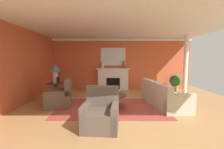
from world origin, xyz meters
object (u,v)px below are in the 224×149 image
coffee_table (111,98)px  side_table (55,91)px  mantel_mirror (112,57)px  vase_mantel_right (123,64)px  potted_plant (174,82)px  armchair_near_window (59,98)px  sofa (162,97)px  armchair_facing_fireplace (101,115)px  fireplace (112,80)px  vase_mantel_left (102,66)px  vase_on_side_table (57,80)px  table_lamp (54,70)px

coffee_table → side_table: size_ratio=1.43×
mantel_mirror → side_table: bearing=-134.7°
coffee_table → vase_mantel_right: size_ratio=2.47×
mantel_mirror → potted_plant: 3.43m
armchair_near_window → vase_mantel_right: vase_mantel_right is taller
sofa → armchair_facing_fireplace: 2.68m
fireplace → potted_plant: 3.17m
side_table → vase_mantel_left: 2.85m
armchair_near_window → vase_on_side_table: vase_on_side_table is taller
table_lamp → potted_plant: (5.40, 1.77, -0.73)m
table_lamp → potted_plant: size_ratio=0.90×
vase_mantel_left → vase_on_side_table: (-1.55, -2.22, -0.47)m
vase_mantel_right → potted_plant: size_ratio=0.49×
armchair_facing_fireplace → vase_mantel_left: 4.55m
coffee_table → side_table: side_table is taller
armchair_near_window → potted_plant: (4.98, 2.49, 0.19)m
vase_mantel_right → vase_mantel_left: bearing=180.0°
vase_mantel_left → mantel_mirror: bearing=17.2°
armchair_facing_fireplace → vase_mantel_left: (-0.24, 4.43, 0.99)m
sofa → coffee_table: sofa is taller
vase_mantel_left → vase_on_side_table: 2.75m
mantel_mirror → table_lamp: mantel_mirror is taller
potted_plant → fireplace: bearing=173.1°
mantel_mirror → fireplace: bearing=-90.0°
sofa → armchair_near_window: 3.55m
armchair_near_window → vase_mantel_right: size_ratio=2.35×
side_table → potted_plant: 5.68m
coffee_table → vase_mantel_right: vase_mantel_right is taller
fireplace → sofa: 3.23m
coffee_table → armchair_near_window: bearing=176.2°
armchair_near_window → vase_mantel_right: (2.38, 2.83, 1.05)m
armchair_facing_fireplace → coffee_table: size_ratio=0.95×
vase_mantel_left → fireplace: bearing=5.1°
armchair_near_window → armchair_facing_fireplace: same height
coffee_table → side_table: bearing=158.8°
fireplace → sofa: fireplace is taller
mantel_mirror → vase_on_side_table: (-2.10, -2.39, -0.93)m
mantel_mirror → coffee_table: size_ratio=1.31×
sofa → vase_on_side_table: size_ratio=8.47×
armchair_facing_fireplace → table_lamp: 3.16m
vase_mantel_left → vase_mantel_right: (1.10, 0.00, 0.05)m
fireplace → vase_mantel_right: size_ratio=4.45×
fireplace → vase_on_side_table: fireplace is taller
fireplace → armchair_facing_fireplace: 4.50m
potted_plant → side_table: bearing=-161.9°
armchair_facing_fireplace → potted_plant: bearing=49.8°
armchair_near_window → vase_on_side_table: size_ratio=3.64×
sofa → coffee_table: size_ratio=2.21×
mantel_mirror → armchair_facing_fireplace: size_ratio=1.38×
armchair_near_window → side_table: size_ratio=1.36×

